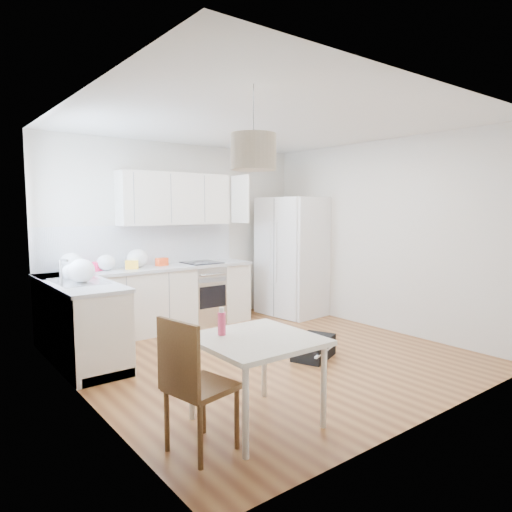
{
  "coord_description": "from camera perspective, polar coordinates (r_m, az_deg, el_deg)",
  "views": [
    {
      "loc": [
        -3.31,
        -4.08,
        1.74
      ],
      "look_at": [
        0.15,
        0.4,
        1.14
      ],
      "focal_mm": 32.0,
      "sensor_mm": 36.0,
      "label": 1
    }
  ],
  "objects": [
    {
      "name": "counter_left",
      "position": [
        5.56,
        -21.48,
        -3.11
      ],
      "size": [
        0.64,
        1.82,
        0.04
      ],
      "primitive_type": "cube",
      "color": "#B2B4B7",
      "rests_on": "cabinets_left"
    },
    {
      "name": "cabinets_back",
      "position": [
        6.6,
        -12.73,
        -5.5
      ],
      "size": [
        3.0,
        0.6,
        0.88
      ],
      "primitive_type": "cube",
      "color": "silver",
      "rests_on": "floor"
    },
    {
      "name": "wall_right",
      "position": [
        6.79,
        15.28,
        2.5
      ],
      "size": [
        0.0,
        4.2,
        4.2
      ],
      "primitive_type": "plane",
      "rotation": [
        1.57,
        0.0,
        -1.57
      ],
      "color": "beige",
      "rests_on": "floor"
    },
    {
      "name": "window_glassblock",
      "position": [
        5.37,
        -24.64,
        5.57
      ],
      "size": [
        0.02,
        1.0,
        1.0
      ],
      "primitive_type": "cube",
      "color": "#BFE0F9",
      "rests_on": "wall_left"
    },
    {
      "name": "snack_red",
      "position": [
        6.33,
        -19.24,
        -1.23
      ],
      "size": [
        0.21,
        0.19,
        0.12
      ],
      "primitive_type": "cube",
      "rotation": [
        0.0,
        0.0,
        0.62
      ],
      "color": "#C8193E",
      "rests_on": "counter_back"
    },
    {
      "name": "refrigerator",
      "position": [
        7.48,
        4.74,
        -0.03
      ],
      "size": [
        0.98,
        1.03,
        1.91
      ],
      "primitive_type": null,
      "rotation": [
        0.0,
        0.0,
        0.09
      ],
      "color": "white",
      "rests_on": "floor"
    },
    {
      "name": "grocery_bag_e",
      "position": [
        5.39,
        -20.99,
        -1.73
      ],
      "size": [
        0.29,
        0.25,
        0.26
      ],
      "primitive_type": "ellipsoid",
      "color": "white",
      "rests_on": "counter_left"
    },
    {
      "name": "grocery_bag_c",
      "position": [
        6.5,
        -14.6,
        -0.29
      ],
      "size": [
        0.29,
        0.25,
        0.26
      ],
      "primitive_type": "ellipsoid",
      "color": "white",
      "rests_on": "counter_back"
    },
    {
      "name": "wall_back",
      "position": [
        7.02,
        -9.5,
        2.74
      ],
      "size": [
        4.2,
        0.0,
        4.2
      ],
      "primitive_type": "plane",
      "rotation": [
        1.57,
        0.0,
        0.0
      ],
      "color": "beige",
      "rests_on": "floor"
    },
    {
      "name": "grocery_bag_d",
      "position": [
        5.7,
        -22.18,
        -1.83
      ],
      "size": [
        0.19,
        0.16,
        0.17
      ],
      "primitive_type": "ellipsoid",
      "color": "white",
      "rests_on": "counter_back"
    },
    {
      "name": "drink_bottle",
      "position": [
        3.74,
        -4.31,
        -8.13
      ],
      "size": [
        0.08,
        0.08,
        0.23
      ],
      "primitive_type": "cylinder",
      "rotation": [
        0.0,
        0.0,
        0.35
      ],
      "color": "#E43F69",
      "rests_on": "dining_table"
    },
    {
      "name": "counter_back",
      "position": [
        6.53,
        -12.83,
        -1.54
      ],
      "size": [
        3.02,
        0.64,
        0.04
      ],
      "primitive_type": "cube",
      "color": "#B2B4B7",
      "rests_on": "cabinets_back"
    },
    {
      "name": "gym_bag",
      "position": [
        5.45,
        7.2,
        -11.27
      ],
      "size": [
        0.63,
        0.53,
        0.25
      ],
      "primitive_type": "cube",
      "rotation": [
        0.0,
        0.0,
        0.4
      ],
      "color": "black",
      "rests_on": "floor"
    },
    {
      "name": "snack_yellow",
      "position": [
        6.39,
        -15.28,
        -1.05
      ],
      "size": [
        0.2,
        0.16,
        0.12
      ],
      "primitive_type": "cube",
      "rotation": [
        0.0,
        0.0,
        -0.39
      ],
      "color": "yellow",
      "rests_on": "counter_back"
    },
    {
      "name": "dining_table",
      "position": [
        3.72,
        0.04,
        -11.25
      ],
      "size": [
        0.91,
        0.91,
        0.71
      ],
      "rotation": [
        0.0,
        0.0,
        -0.01
      ],
      "color": "beige",
      "rests_on": "floor"
    },
    {
      "name": "pendant_lamp",
      "position": [
        3.68,
        -0.32,
        12.87
      ],
      "size": [
        0.42,
        0.42,
        0.28
      ],
      "primitive_type": "cylinder",
      "rotation": [
        0.0,
        0.0,
        -0.19
      ],
      "color": "#BEAD92",
      "rests_on": "ceiling"
    },
    {
      "name": "backsplash_left",
      "position": [
        5.44,
        -24.57,
        -0.13
      ],
      "size": [
        0.01,
        1.8,
        0.58
      ],
      "primitive_type": "cube",
      "color": "white",
      "rests_on": "wall_left"
    },
    {
      "name": "cabinets_left",
      "position": [
        5.64,
        -21.3,
        -7.73
      ],
      "size": [
        0.6,
        1.8,
        0.88
      ],
      "primitive_type": "cube",
      "color": "silver",
      "rests_on": "floor"
    },
    {
      "name": "grocery_bag_a",
      "position": [
        6.23,
        -22.08,
        -0.8
      ],
      "size": [
        0.29,
        0.25,
        0.26
      ],
      "primitive_type": "ellipsoid",
      "color": "white",
      "rests_on": "counter_back"
    },
    {
      "name": "upper_cabinets",
      "position": [
        6.8,
        -10.06,
        7.05
      ],
      "size": [
        1.7,
        0.32,
        0.75
      ],
      "primitive_type": "cube",
      "color": "silver",
      "rests_on": "wall_back"
    },
    {
      "name": "wall_left",
      "position": [
        4.27,
        -21.05,
        0.37
      ],
      "size": [
        0.0,
        4.2,
        4.2
      ],
      "primitive_type": "plane",
      "rotation": [
        1.57,
        0.0,
        1.57
      ],
      "color": "beige",
      "rests_on": "floor"
    },
    {
      "name": "floor",
      "position": [
        5.54,
        1.34,
        -12.31
      ],
      "size": [
        4.2,
        4.2,
        0.0
      ],
      "primitive_type": "plane",
      "color": "brown",
      "rests_on": "ground"
    },
    {
      "name": "sink",
      "position": [
        5.51,
        -21.34,
        -3.03
      ],
      "size": [
        0.5,
        0.8,
        0.16
      ],
      "primitive_type": null,
      "color": "silver",
      "rests_on": "counter_left"
    },
    {
      "name": "snack_orange",
      "position": [
        6.65,
        -11.69,
        -0.72
      ],
      "size": [
        0.18,
        0.13,
        0.11
      ],
      "primitive_type": "cube",
      "rotation": [
        0.0,
        0.0,
        0.21
      ],
      "color": "#FE4616",
      "rests_on": "counter_back"
    },
    {
      "name": "ceiling",
      "position": [
        5.34,
        1.41,
        16.36
      ],
      "size": [
        4.2,
        4.2,
        0.0
      ],
      "primitive_type": "plane",
      "rotation": [
        3.14,
        0.0,
        0.0
      ],
      "color": "white",
      "rests_on": "wall_back"
    },
    {
      "name": "grocery_bag_b",
      "position": [
        6.31,
        -18.25,
        -0.79
      ],
      "size": [
        0.24,
        0.2,
        0.21
      ],
      "primitive_type": "ellipsoid",
      "color": "white",
      "rests_on": "counter_back"
    },
    {
      "name": "backsplash_back",
      "position": [
        6.76,
        -13.94,
        1.33
      ],
      "size": [
        3.0,
        0.01,
        0.58
      ],
      "primitive_type": "cube",
      "color": "white",
      "rests_on": "wall_back"
    },
    {
      "name": "dining_chair",
      "position": [
        3.4,
        -6.82,
        -15.54
      ],
      "size": [
        0.49,
        0.49,
        0.99
      ],
      "primitive_type": null,
      "rotation": [
        0.0,
        0.0,
        0.2
      ],
      "color": "#462D15",
      "rests_on": "floor"
    },
    {
      "name": "range_oven",
      "position": [
        6.97,
        -6.75,
        -4.78
      ],
      "size": [
        0.5,
        0.61,
        0.88
      ],
      "primitive_type": null,
      "color": "silver",
      "rests_on": "floor"
    }
  ]
}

